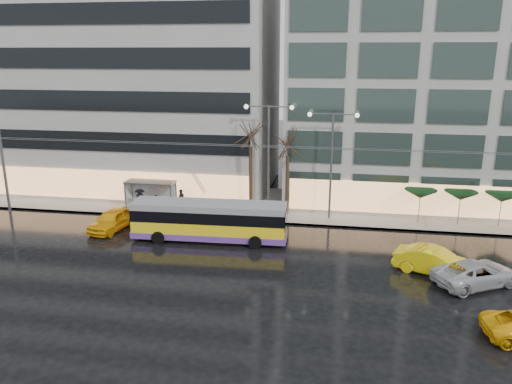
% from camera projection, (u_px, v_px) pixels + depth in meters
% --- Properties ---
extents(ground, '(140.00, 140.00, 0.00)m').
position_uv_depth(ground, '(212.00, 269.00, 31.43)').
color(ground, black).
rests_on(ground, ground).
extents(sidewalk, '(80.00, 10.00, 0.15)m').
position_uv_depth(sidewalk, '(273.00, 204.00, 44.38)').
color(sidewalk, gray).
rests_on(sidewalk, ground).
extents(kerb, '(80.00, 0.10, 0.15)m').
position_uv_depth(kerb, '(265.00, 222.00, 39.68)').
color(kerb, slate).
rests_on(kerb, ground).
extents(building_left, '(34.00, 14.00, 22.00)m').
position_uv_depth(building_left, '(99.00, 73.00, 48.94)').
color(building_left, '#9E9D97').
rests_on(building_left, sidewalk).
extents(building_right, '(32.00, 14.00, 25.00)m').
position_uv_depth(building_right, '(477.00, 58.00, 42.98)').
color(building_right, '#9E9D97').
rests_on(building_right, sidewalk).
extents(trolleybus, '(11.16, 4.44, 5.14)m').
position_uv_depth(trolleybus, '(209.00, 222.00, 35.82)').
color(trolleybus, yellow).
rests_on(trolleybus, ground).
extents(catenary, '(42.24, 5.12, 7.00)m').
position_uv_depth(catenary, '(250.00, 174.00, 37.64)').
color(catenary, '#595B60').
rests_on(catenary, ground).
extents(bus_shelter, '(4.20, 1.60, 2.51)m').
position_uv_depth(bus_shelter, '(147.00, 188.00, 42.36)').
color(bus_shelter, '#595B60').
rests_on(bus_shelter, sidewalk).
extents(street_lamp_near, '(3.96, 0.36, 9.03)m').
position_uv_depth(street_lamp_near, '(269.00, 145.00, 39.72)').
color(street_lamp_near, '#595B60').
rests_on(street_lamp_near, sidewalk).
extents(street_lamp_far, '(3.96, 0.36, 8.53)m').
position_uv_depth(street_lamp_far, '(332.00, 151.00, 39.00)').
color(street_lamp_far, '#595B60').
rests_on(street_lamp_far, sidewalk).
extents(tree_a, '(3.20, 3.20, 8.40)m').
position_uv_depth(tree_a, '(250.00, 131.00, 39.85)').
color(tree_a, black).
rests_on(tree_a, sidewalk).
extents(tree_b, '(3.20, 3.20, 7.70)m').
position_uv_depth(tree_b, '(288.00, 140.00, 39.75)').
color(tree_b, black).
rests_on(tree_b, sidewalk).
extents(parasol_a, '(2.50, 2.50, 2.65)m').
position_uv_depth(parasol_a, '(420.00, 194.00, 38.98)').
color(parasol_a, '#595B60').
rests_on(parasol_a, sidewalk).
extents(parasol_b, '(2.50, 2.50, 2.65)m').
position_uv_depth(parasol_b, '(461.00, 196.00, 38.50)').
color(parasol_b, '#595B60').
rests_on(parasol_b, sidewalk).
extents(parasol_c, '(2.50, 2.50, 2.65)m').
position_uv_depth(parasol_c, '(502.00, 198.00, 38.02)').
color(parasol_c, '#595B60').
rests_on(parasol_c, sidewalk).
extents(taxi_a, '(2.72, 4.92, 1.58)m').
position_uv_depth(taxi_a, '(113.00, 220.00, 38.16)').
color(taxi_a, '#FFB50D').
rests_on(taxi_a, ground).
extents(taxi_b, '(5.21, 3.47, 1.62)m').
position_uv_depth(taxi_b, '(435.00, 262.00, 30.51)').
color(taxi_b, yellow).
rests_on(taxi_b, ground).
extents(sedan_silver, '(5.77, 4.66, 1.46)m').
position_uv_depth(sedan_silver, '(476.00, 273.00, 29.11)').
color(sedan_silver, silver).
rests_on(sedan_silver, ground).
extents(pedestrian_a, '(1.22, 1.23, 2.19)m').
position_uv_depth(pedestrian_a, '(156.00, 198.00, 41.05)').
color(pedestrian_a, black).
rests_on(pedestrian_a, sidewalk).
extents(pedestrian_b, '(0.96, 0.88, 1.60)m').
position_uv_depth(pedestrian_b, '(181.00, 198.00, 43.08)').
color(pedestrian_b, black).
rests_on(pedestrian_b, sidewalk).
extents(pedestrian_c, '(1.22, 0.92, 2.11)m').
position_uv_depth(pedestrian_c, '(140.00, 200.00, 41.41)').
color(pedestrian_c, black).
rests_on(pedestrian_c, sidewalk).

